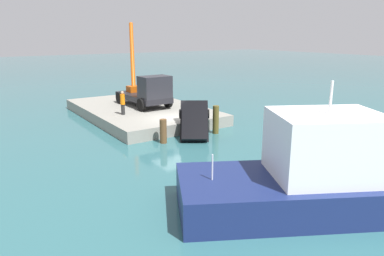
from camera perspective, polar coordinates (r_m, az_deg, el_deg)
The scene contains 8 objects.
ground at distance 25.65m, azimuth -3.02°, elevation -0.24°, with size 200.00×200.00×0.00m, color #2D6066.
dock at distance 29.97m, azimuth -8.07°, elevation 2.62°, with size 13.53×8.44×0.82m, color gray.
crane_truck at distance 29.59m, azimuth -7.21°, elevation 6.00°, with size 8.45×3.31×6.86m.
dock_worker at distance 26.93m, azimuth -10.96°, elevation 3.97°, with size 0.34×0.34×1.76m.
salvaged_car at distance 23.30m, azimuth 0.37°, elevation -0.25°, with size 4.07×3.61×3.61m.
moored_yacht at distance 16.30m, azimuth 28.11°, elevation -8.68°, with size 10.26×14.62×6.67m.
piling_near at distance 22.36m, azimuth -4.59°, elevation -0.52°, with size 0.43×0.43×1.52m, color brown.
piling_mid at distance 24.48m, azimuth 3.80°, elevation 1.33°, with size 0.42×0.42×1.92m, color brown.
Camera 1 is at (21.33, -12.62, 6.61)m, focal length 33.56 mm.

